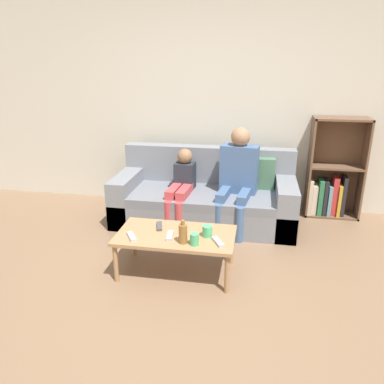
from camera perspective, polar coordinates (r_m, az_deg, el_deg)
name	(u,v)px	position (r m, az deg, el deg)	size (l,w,h in m)	color
ground_plane	(172,310)	(3.01, -3.10, -17.46)	(22.00, 22.00, 0.00)	#84664C
wall_back	(212,103)	(4.71, 3.12, 13.37)	(12.00, 0.06, 2.60)	beige
couch	(206,199)	(4.37, 2.08, -1.03)	(2.04, 0.88, 0.82)	gray
bookshelf	(331,180)	(4.78, 20.42, 1.76)	(0.62, 0.28, 1.19)	brown
coffee_table	(176,238)	(3.29, -2.48, -6.97)	(1.03, 0.56, 0.38)	#A87F56
person_adult	(238,172)	(4.14, 7.00, 3.03)	(0.44, 0.65, 1.12)	#476693
person_child	(182,184)	(4.20, -1.59, 1.23)	(0.26, 0.63, 0.86)	#C6474C
cup_near	(207,231)	(3.21, 2.35, -5.98)	(0.09, 0.09, 0.10)	#4CB77A
cup_far	(194,239)	(3.07, 0.38, -7.20)	(0.07, 0.07, 0.10)	#4CB77A
tv_remote_0	(170,235)	(3.23, -3.40, -6.63)	(0.07, 0.17, 0.02)	#B7B7BC
tv_remote_1	(131,236)	(3.25, -9.21, -6.70)	(0.13, 0.17, 0.02)	#B7B7BC
tv_remote_2	(159,226)	(3.40, -5.00, -5.20)	(0.09, 0.18, 0.02)	#47474C
tv_remote_3	(218,242)	(3.12, 3.97, -7.57)	(0.12, 0.17, 0.02)	#B7B7BC
bottle	(183,233)	(3.09, -1.38, -6.31)	(0.07, 0.07, 0.20)	olive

